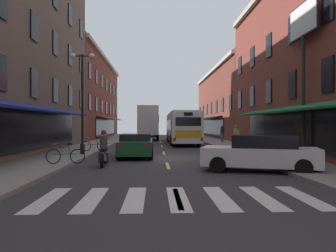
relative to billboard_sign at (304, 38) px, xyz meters
name	(u,v)px	position (x,y,z in m)	size (l,w,h in m)	color
ground_plane	(165,159)	(-7.05, 2.05, -6.38)	(34.80, 80.00, 0.10)	#333335
lane_centre_dashes	(165,158)	(-7.05, 1.80, -6.33)	(0.14, 73.90, 0.01)	#DBCC4C
crosswalk_near	(178,198)	(-7.05, -7.95, -6.33)	(7.10, 2.80, 0.01)	silver
sidewalk_left	(61,157)	(-12.95, 2.05, -6.26)	(3.00, 80.00, 0.14)	gray
sidewalk_right	(267,156)	(-1.15, 2.05, -6.26)	(3.00, 80.00, 0.14)	gray
billboard_sign	(304,38)	(0.00, 0.00, 0.00)	(0.40, 3.01, 8.03)	black
transit_bus	(182,127)	(-4.99, 15.50, -4.71)	(2.66, 12.38, 3.08)	silver
box_truck	(149,123)	(-8.41, 22.75, -4.28)	(2.51, 6.87, 4.05)	white
sedan_near	(136,145)	(-8.73, 2.51, -5.62)	(1.96, 4.64, 1.37)	#144723
sedan_mid	(260,153)	(-3.39, -3.45, -5.59)	(4.84, 3.09, 1.47)	silver
sedan_far	(151,132)	(-8.30, 32.60, -5.64)	(1.90, 4.44, 1.36)	navy
motorcycle_rider	(104,150)	(-9.97, -1.45, -5.62)	(0.62, 2.07, 1.66)	black
bicycle_near	(66,156)	(-11.65, -1.67, -5.83)	(1.71, 0.48, 0.91)	black
bicycle_mid	(94,146)	(-11.66, 5.13, -5.83)	(1.71, 0.48, 0.91)	black
pedestrian_near	(236,135)	(-1.46, 7.94, -5.26)	(0.51, 0.48, 1.75)	navy
pedestrian_mid	(222,133)	(-0.87, 15.77, -5.30)	(0.36, 0.36, 1.73)	#4C4C51
street_lamp_twin	(82,99)	(-11.95, 3.04, -2.90)	(1.42, 0.32, 5.99)	black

